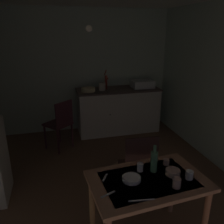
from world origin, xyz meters
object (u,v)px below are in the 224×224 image
Objects in this scene: chair_by_counter at (60,123)px; glass_bottle at (154,161)px; dining_table at (147,189)px; mixing_bowl_counter at (88,90)px; chair_far_side at (138,167)px; sink_basin at (142,84)px; serving_bowl_wide at (173,172)px; mug_tall at (177,183)px; hand_pump at (106,81)px.

glass_bottle is (0.82, -2.13, 0.35)m from chair_by_counter.
dining_table is at bearing -132.40° from glass_bottle.
mixing_bowl_counter reaches higher than chair_by_counter.
glass_bottle reaches higher than chair_far_side.
dining_table is (0.12, -2.75, -0.32)m from mixing_bowl_counter.
chair_by_counter is at bearing 116.52° from chair_far_side.
sink_basin reaches higher than chair_far_side.
sink_basin is at bearing 74.44° from serving_bowl_wide.
chair_by_counter is at bearing 110.97° from glass_bottle.
glass_bottle is at bearing -85.24° from mixing_bowl_counter.
chair_far_side is 0.79m from mug_tall.
sink_basin is 2.90m from serving_bowl_wide.
mug_tall is at bearing -109.09° from serving_bowl_wide.
hand_pump is 1.44× the size of mixing_bowl_counter.
hand_pump is at bearing 89.85° from serving_bowl_wide.
glass_bottle reaches higher than mixing_bowl_counter.
mixing_bowl_counter is (-1.15, -0.05, -0.04)m from sink_basin.
mixing_bowl_counter is at bearing 94.76° from glass_bottle.
chair_by_counter is (-1.75, -0.56, -0.50)m from sink_basin.
chair_far_side reaches higher than serving_bowl_wide.
mixing_bowl_counter is at bearing 40.24° from chair_by_counter.
chair_far_side is at bearing -83.72° from mixing_bowl_counter.
serving_bowl_wide is (-0.78, -2.79, -0.23)m from sink_basin.
serving_bowl_wide is (-0.01, -2.83, -0.32)m from hand_pump.
mug_tall is at bearing -40.89° from dining_table.
hand_pump is 1.29m from chair_by_counter.
chair_far_side is at bearing 95.59° from mug_tall.
dining_table is at bearing -72.36° from chair_by_counter.
mixing_bowl_counter is 0.29× the size of chair_by_counter.
dining_table is 0.29m from serving_bowl_wide.
serving_bowl_wide is at bearing 2.86° from dining_table.
chair_far_side is at bearing 103.75° from serving_bowl_wide.
chair_by_counter is at bearing 110.65° from mug_tall.
mug_tall is 0.31× the size of glass_bottle.
chair_far_side reaches higher than chair_by_counter.
chair_by_counter is (-0.84, 1.68, -0.00)m from chair_far_side.
glass_bottle is at bearing 147.36° from serving_bowl_wide.
mixing_bowl_counter is 0.29× the size of chair_far_side.
serving_bowl_wide is 0.19m from mug_tall.
glass_bottle is (-0.93, -2.69, -0.14)m from sink_basin.
sink_basin is at bearing 69.71° from dining_table.
serving_bowl_wide is at bearing -82.19° from mixing_bowl_counter.
hand_pump is 2.75m from glass_bottle.
hand_pump is 3.03m from mug_tall.
chair_far_side reaches higher than dining_table.
chair_far_side is 11.00× the size of mug_tall.
hand_pump is 0.35× the size of dining_table.
glass_bottle is (-0.02, -0.45, 0.35)m from chair_far_side.
glass_bottle reaches higher than chair_by_counter.
hand_pump is 1.40× the size of glass_bottle.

